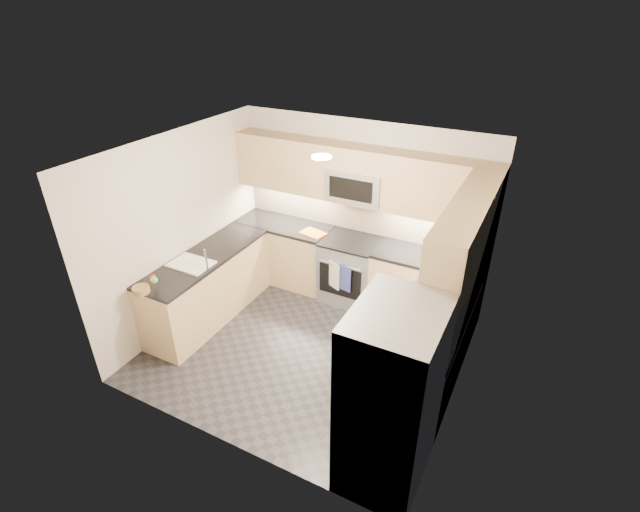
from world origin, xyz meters
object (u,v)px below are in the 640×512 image
(cutting_board, at_px, (313,233))
(gas_range, at_px, (350,270))
(fruit_basket, at_px, (141,290))
(refrigerator, at_px, (391,398))
(utensil_bowl, at_px, (445,255))
(microwave, at_px, (357,185))

(cutting_board, bearing_deg, gas_range, 6.53)
(cutting_board, height_order, fruit_basket, fruit_basket)
(refrigerator, xyz_separation_m, fruit_basket, (-3.03, 0.16, 0.07))
(utensil_bowl, distance_m, fruit_basket, 3.65)
(cutting_board, bearing_deg, utensil_bowl, 2.57)
(utensil_bowl, xyz_separation_m, cutting_board, (-1.83, -0.08, -0.07))
(gas_range, distance_m, utensil_bowl, 1.39)
(gas_range, xyz_separation_m, microwave, (0.00, 0.12, 1.24))
(microwave, xyz_separation_m, fruit_basket, (-1.58, -2.39, -0.73))
(microwave, height_order, cutting_board, microwave)
(refrigerator, xyz_separation_m, utensil_bowl, (-0.18, 2.44, 0.12))
(gas_range, bearing_deg, refrigerator, -59.12)
(cutting_board, distance_m, fruit_basket, 2.42)
(gas_range, height_order, refrigerator, refrigerator)
(cutting_board, xyz_separation_m, fruit_basket, (-1.02, -2.20, 0.03))
(microwave, bearing_deg, cutting_board, -161.22)
(gas_range, height_order, microwave, microwave)
(fruit_basket, bearing_deg, cutting_board, 65.03)
(gas_range, xyz_separation_m, fruit_basket, (-1.58, -2.26, 0.52))
(gas_range, xyz_separation_m, refrigerator, (1.45, -2.43, 0.45))
(microwave, xyz_separation_m, refrigerator, (1.45, -2.55, -0.80))
(gas_range, xyz_separation_m, utensil_bowl, (1.27, 0.02, 0.56))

